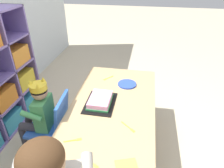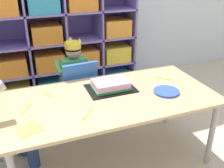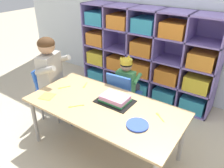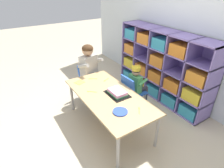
{
  "view_description": "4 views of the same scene",
  "coord_description": "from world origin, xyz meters",
  "views": [
    {
      "loc": [
        -1.35,
        -0.24,
        1.63
      ],
      "look_at": [
        0.09,
        0.01,
        0.75
      ],
      "focal_mm": 32.34,
      "sensor_mm": 36.0,
      "label": 1
    },
    {
      "loc": [
        -0.56,
        -1.52,
        1.43
      ],
      "look_at": [
        0.02,
        0.01,
        0.65
      ],
      "focal_mm": 41.98,
      "sensor_mm": 36.0,
      "label": 2
    },
    {
      "loc": [
        1.07,
        -1.41,
        1.73
      ],
      "look_at": [
        0.06,
        0.05,
        0.78
      ],
      "focal_mm": 35.94,
      "sensor_mm": 36.0,
      "label": 3
    },
    {
      "loc": [
        1.89,
        -1.16,
        1.99
      ],
      "look_at": [
        -0.01,
        0.06,
        0.71
      ],
      "focal_mm": 29.87,
      "sensor_mm": 36.0,
      "label": 4
    }
  ],
  "objects": [
    {
      "name": "fork_at_table_front_edge",
      "position": [
        0.51,
        0.13,
        0.56
      ],
      "size": [
        0.11,
        0.1,
        0.0
      ],
      "rotation": [
        0.0,
        0.0,
        5.61
      ],
      "color": "yellow",
      "rests_on": "activity_table"
    },
    {
      "name": "fork_beside_plate_stack",
      "position": [
        -0.41,
        0.2,
        0.56
      ],
      "size": [
        0.06,
        0.12,
        0.0
      ],
      "rotation": [
        0.0,
        0.0,
        1.97
      ],
      "color": "yellow",
      "rests_on": "activity_table"
    },
    {
      "name": "birthday_cake_on_tray",
      "position": [
        0.05,
        0.11,
        0.59
      ],
      "size": [
        0.35,
        0.25,
        0.07
      ],
      "color": "black",
      "rests_on": "activity_table"
    },
    {
      "name": "activity_table",
      "position": [
        0.0,
        0.0,
        0.51
      ],
      "size": [
        1.5,
        0.73,
        0.56
      ],
      "color": "tan",
      "rests_on": "ground"
    },
    {
      "name": "fork_near_child_seat",
      "position": [
        -0.21,
        -0.17,
        0.56
      ],
      "size": [
        0.11,
        0.12,
        0.0
      ],
      "rotation": [
        0.0,
        0.0,
        0.86
      ],
      "color": "yellow",
      "rests_on": "activity_table"
    },
    {
      "name": "paper_plate_stack",
      "position": [
        0.41,
        -0.09,
        0.57
      ],
      "size": [
        0.19,
        0.19,
        0.01
      ],
      "primitive_type": "cylinder",
      "color": "blue",
      "rests_on": "activity_table"
    },
    {
      "name": "paper_napkin_square",
      "position": [
        -0.57,
        -0.2,
        0.56
      ],
      "size": [
        0.17,
        0.17,
        0.0
      ],
      "primitive_type": "cube",
      "rotation": [
        0.0,
        0.0,
        0.33
      ],
      "color": "#F4DB4C",
      "rests_on": "activity_table"
    },
    {
      "name": "classroom_chair_blue",
      "position": [
        -0.11,
        0.51,
        0.4
      ],
      "size": [
        0.34,
        0.36,
        0.68
      ],
      "rotation": [
        0.0,
        0.0,
        3.21
      ],
      "color": "blue",
      "rests_on": "ground"
    },
    {
      "name": "ground",
      "position": [
        0.0,
        0.0,
        0.0
      ],
      "size": [
        16.0,
        16.0,
        0.0
      ],
      "primitive_type": "plane",
      "color": "beige"
    },
    {
      "name": "fork_near_cake_tray",
      "position": [
        -0.56,
        0.03,
        0.56
      ],
      "size": [
        0.08,
        0.12,
        0.0
      ],
      "rotation": [
        0.0,
        0.0,
        1.02
      ],
      "color": "yellow",
      "rests_on": "activity_table"
    },
    {
      "name": "child_with_crown",
      "position": [
        -0.12,
        0.62,
        0.53
      ],
      "size": [
        0.31,
        0.31,
        0.84
      ],
      "rotation": [
        0.0,
        0.0,
        3.21
      ],
      "color": "#4C9E5B",
      "rests_on": "ground"
    }
  ]
}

